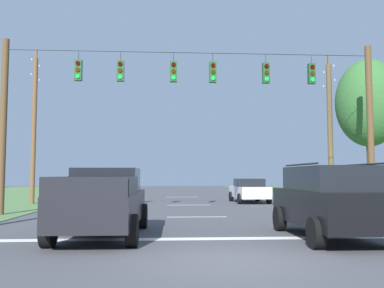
# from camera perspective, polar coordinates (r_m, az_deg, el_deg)

# --- Properties ---
(ground_plane) EXTENTS (120.00, 120.00, 0.00)m
(ground_plane) POSITION_cam_1_polar(r_m,az_deg,el_deg) (8.94, 4.98, -15.46)
(ground_plane) COLOR #47474C
(stop_bar_stripe) EXTENTS (14.06, 0.45, 0.01)m
(stop_bar_stripe) POSITION_cam_1_polar(r_m,az_deg,el_deg) (11.76, 2.86, -12.74)
(stop_bar_stripe) COLOR white
(stop_bar_stripe) RESTS_ON ground
(lane_dash_0) EXTENTS (2.50, 0.15, 0.01)m
(lane_dash_0) POSITION_cam_1_polar(r_m,az_deg,el_deg) (17.69, 0.68, -9.90)
(lane_dash_0) COLOR white
(lane_dash_0) RESTS_ON ground
(lane_dash_1) EXTENTS (2.50, 0.15, 0.01)m
(lane_dash_1) POSITION_cam_1_polar(r_m,az_deg,el_deg) (24.64, -0.52, -8.31)
(lane_dash_1) COLOR white
(lane_dash_1) RESTS_ON ground
(lane_dash_2) EXTENTS (2.50, 0.15, 0.01)m
(lane_dash_2) POSITION_cam_1_polar(r_m,az_deg,el_deg) (33.52, -1.32, -7.24)
(lane_dash_2) COLOR white
(lane_dash_2) RESTS_ON ground
(overhead_signal_span) EXTENTS (17.01, 0.31, 7.83)m
(overhead_signal_span) POSITION_cam_1_polar(r_m,az_deg,el_deg) (19.08, 0.06, 4.25)
(overhead_signal_span) COLOR brown
(overhead_signal_span) RESTS_ON ground
(pickup_truck) EXTENTS (2.35, 5.43, 1.95)m
(pickup_truck) POSITION_cam_1_polar(r_m,az_deg,el_deg) (12.43, -11.93, -7.74)
(pickup_truck) COLOR black
(pickup_truck) RESTS_ON ground
(suv_black) EXTENTS (2.23, 4.81, 2.05)m
(suv_black) POSITION_cam_1_polar(r_m,az_deg,el_deg) (12.27, 18.28, -7.22)
(suv_black) COLOR black
(suv_black) RESTS_ON ground
(distant_car_crossing_white) EXTENTS (2.12, 4.35, 1.52)m
(distant_car_crossing_white) POSITION_cam_1_polar(r_m,az_deg,el_deg) (27.19, 7.77, -6.23)
(distant_car_crossing_white) COLOR silver
(distant_car_crossing_white) RESTS_ON ground
(utility_pole_mid_right) EXTENTS (0.32, 1.90, 9.27)m
(utility_pole_mid_right) POSITION_cam_1_polar(r_m,az_deg,el_deg) (27.32, 18.30, 1.88)
(utility_pole_mid_right) COLOR brown
(utility_pole_mid_right) RESTS_ON ground
(utility_pole_near_left) EXTENTS (0.27, 1.65, 9.47)m
(utility_pole_near_left) POSITION_cam_1_polar(r_m,az_deg,el_deg) (27.22, -20.72, 2.37)
(utility_pole_near_left) COLOR brown
(utility_pole_near_left) RESTS_ON ground
(tree_roadside_far_right) EXTENTS (3.66, 3.66, 8.38)m
(tree_roadside_far_right) POSITION_cam_1_polar(r_m,az_deg,el_deg) (26.01, 22.91, 5.13)
(tree_roadside_far_right) COLOR brown
(tree_roadside_far_right) RESTS_ON ground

